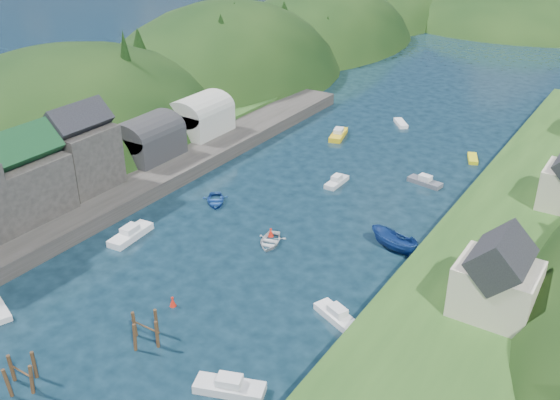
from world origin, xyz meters
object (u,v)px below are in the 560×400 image
Objects in this scene: piling_cluster_near at (22,376)px; channel_buoy_far at (271,233)px; piling_cluster_far at (146,331)px; channel_buoy_near at (173,302)px.

channel_buoy_far is at bearing 83.87° from piling_cluster_near.
piling_cluster_far is 5.66m from channel_buoy_near.
piling_cluster_far is (4.53, 9.85, -0.02)m from piling_cluster_near.
piling_cluster_near is at bearing -100.82° from channel_buoy_near.
channel_buoy_far is (0.53, 16.85, 0.00)m from channel_buoy_near.
channel_buoy_near and channel_buoy_far have the same top height.
channel_buoy_far is (3.44, 32.09, -0.67)m from piling_cluster_near.
channel_buoy_near is (-1.62, 5.39, -0.65)m from piling_cluster_far.
channel_buoy_near is 1.00× the size of channel_buoy_far.
channel_buoy_near is 16.86m from channel_buoy_far.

